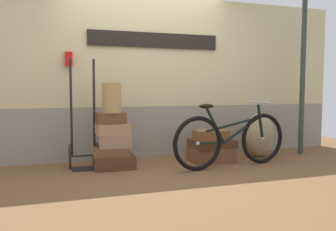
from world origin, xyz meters
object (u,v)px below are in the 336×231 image
suitcase_1 (111,151)px  suitcase_4 (111,118)px  suitcase_3 (113,129)px  luggage_trolley (83,144)px  wicker_basket (112,98)px  suitcase_6 (212,143)px  suitcase_7 (211,135)px  bicycle (231,140)px  suitcase_0 (114,162)px  suitcase_5 (211,154)px  suitcase_2 (115,141)px  burlap_sack (259,135)px

suitcase_1 → suitcase_4: 0.44m
suitcase_3 → luggage_trolley: bearing=154.9°
suitcase_1 → wicker_basket: wicker_basket is taller
suitcase_3 → suitcase_6: (1.45, -0.00, -0.26)m
suitcase_7 → bicycle: size_ratio=0.26×
suitcase_3 → suitcase_4: suitcase_4 is taller
suitcase_0 → luggage_trolley: (-0.38, 0.14, 0.24)m
suitcase_4 → wicker_basket: size_ratio=0.96×
suitcase_0 → luggage_trolley: luggage_trolley is taller
suitcase_6 → suitcase_1: bearing=177.9°
suitcase_1 → bicycle: bicycle is taller
suitcase_5 → wicker_basket: wicker_basket is taller
suitcase_2 → bicycle: size_ratio=0.24×
suitcase_1 → bicycle: (1.57, -0.42, 0.14)m
suitcase_0 → suitcase_2: 0.29m
suitcase_0 → burlap_sack: bearing=2.3°
suitcase_6 → luggage_trolley: luggage_trolley is taller
suitcase_0 → suitcase_6: 1.45m
wicker_basket → burlap_sack: wicker_basket is taller
suitcase_0 → suitcase_2: suitcase_2 is taller
suitcase_3 → suitcase_5: (1.44, 0.02, -0.42)m
burlap_sack → bicycle: bicycle is taller
suitcase_7 → suitcase_1: bearing=-179.6°
suitcase_2 → suitcase_3: (-0.03, 0.01, 0.15)m
suitcase_1 → wicker_basket: bearing=35.5°
suitcase_5 → suitcase_2: bearing=-173.3°
suitcase_0 → bicycle: bearing=-14.5°
suitcase_0 → bicycle: (1.53, -0.42, 0.29)m
suitcase_4 → suitcase_2: bearing=-56.1°
suitcase_1 → suitcase_4: bearing=92.5°
suitcase_2 → suitcase_6: bearing=5.4°
suitcase_7 → burlap_sack: bearing=6.2°
suitcase_0 → suitcase_7: 1.45m
suitcase_3 → wicker_basket: bearing=114.3°
suitcase_7 → suitcase_5: bearing=67.1°
bicycle → suitcase_1: bearing=164.9°
suitcase_0 → burlap_sack: size_ratio=0.78×
luggage_trolley → suitcase_4: bearing=-16.2°
suitcase_4 → bicycle: bearing=-19.7°
bicycle → suitcase_3: bearing=165.0°
wicker_basket → bicycle: wicker_basket is taller
bicycle → suitcase_5: bearing=103.0°
suitcase_5 → burlap_sack: bearing=7.9°
suitcase_6 → bicycle: size_ratio=0.35×
suitcase_1 → suitcase_2: (0.05, -0.02, 0.14)m
suitcase_7 → luggage_trolley: 1.81m
suitcase_5 → burlap_sack: size_ratio=0.90×
burlap_sack → bicycle: size_ratio=0.38×
suitcase_3 → bicycle: size_ratio=0.24×
suitcase_1 → luggage_trolley: bearing=164.9°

